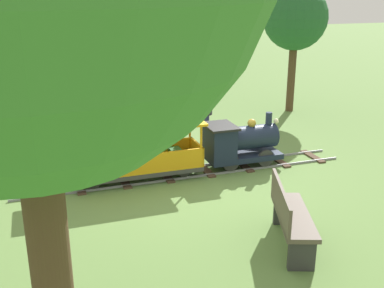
# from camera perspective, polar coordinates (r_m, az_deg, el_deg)

# --- Properties ---
(ground_plane) EXTENTS (60.00, 60.00, 0.00)m
(ground_plane) POSITION_cam_1_polar(r_m,az_deg,el_deg) (8.50, -0.41, -3.56)
(ground_plane) COLOR #608442
(track) EXTENTS (0.71, 6.05, 0.04)m
(track) POSITION_cam_1_polar(r_m,az_deg,el_deg) (8.48, -0.72, -3.50)
(track) COLOR gray
(track) RESTS_ON ground_plane
(locomotive) EXTENTS (0.67, 1.45, 0.96)m
(locomotive) POSITION_cam_1_polar(r_m,az_deg,el_deg) (8.68, 5.79, 0.21)
(locomotive) COLOR #192338
(locomotive) RESTS_ON ground_plane
(passenger_car) EXTENTS (0.77, 2.35, 0.97)m
(passenger_car) POSITION_cam_1_polar(r_m,az_deg,el_deg) (8.12, -6.78, -1.59)
(passenger_car) COLOR #3F3F3F
(passenger_car) RESTS_ON ground_plane
(conductor_person) EXTENTS (0.30, 0.30, 1.62)m
(conductor_person) POSITION_cam_1_polar(r_m,az_deg,el_deg) (9.30, 1.57, 4.59)
(conductor_person) COLOR #282D47
(conductor_person) RESTS_ON ground_plane
(park_bench) EXTENTS (1.36, 0.82, 0.82)m
(park_bench) POSITION_cam_1_polar(r_m,az_deg,el_deg) (6.19, 11.83, -8.61)
(park_bench) COLOR brown
(park_bench) RESTS_ON ground_plane
(oak_tree_distant) EXTENTS (1.66, 1.66, 3.29)m
(oak_tree_distant) POSITION_cam_1_polar(r_m,az_deg,el_deg) (12.69, 12.49, 14.71)
(oak_tree_distant) COLOR #4C3823
(oak_tree_distant) RESTS_ON ground_plane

